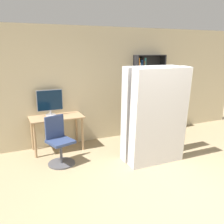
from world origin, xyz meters
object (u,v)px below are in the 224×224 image
object	(u,v)px
mattress_far	(149,113)
monitor	(50,102)
bookshelf	(145,96)
mattress_near	(160,117)
office_chair	(59,145)

from	to	relation	value
mattress_far	monitor	bearing A→B (deg)	143.04
bookshelf	mattress_far	world-z (taller)	bookshelf
monitor	bookshelf	bearing A→B (deg)	0.87
mattress_near	bookshelf	bearing A→B (deg)	67.38
office_chair	mattress_far	bearing A→B (deg)	-14.41
bookshelf	mattress_far	size ratio (longest dim) A/B	1.09
monitor	office_chair	world-z (taller)	monitor
monitor	office_chair	bearing A→B (deg)	-91.55
office_chair	mattress_far	size ratio (longest dim) A/B	0.50
office_chair	mattress_near	xyz separation A→B (m)	(1.75, -0.80, 0.56)
office_chair	mattress_near	distance (m)	2.00
office_chair	mattress_far	world-z (taller)	mattress_far
mattress_near	mattress_far	size ratio (longest dim) A/B	1.00
office_chair	mattress_far	xyz separation A→B (m)	(1.75, -0.45, 0.56)
bookshelf	mattress_near	world-z (taller)	bookshelf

